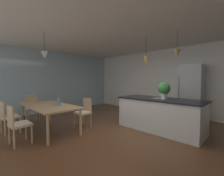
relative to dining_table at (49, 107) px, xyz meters
name	(u,v)px	position (x,y,z in m)	size (l,w,h in m)	color
ground_plane	(118,135)	(1.61, 1.12, -0.68)	(10.00, 8.40, 0.04)	brown
ceiling_slab	(118,27)	(1.61, 1.12, 2.10)	(10.00, 8.40, 0.12)	white
wall_back_kitchen	(171,82)	(1.61, 4.38, 0.69)	(10.00, 0.12, 2.70)	white
window_wall_left_glazing	(51,82)	(-2.45, 1.12, 0.69)	(0.06, 8.40, 2.70)	#9EB7C6
dining_table	(49,107)	(0.00, 0.00, 0.00)	(2.08, 0.99, 0.72)	tan
chair_far_right	(84,111)	(0.47, 0.87, -0.19)	(0.42, 0.42, 0.87)	tan
chair_near_right	(18,123)	(0.47, -0.87, -0.19)	(0.42, 0.42, 0.87)	tan
chair_window_end	(32,107)	(-1.41, 0.00, -0.19)	(0.44, 0.44, 0.87)	tan
chair_near_left	(8,116)	(-0.46, -0.87, -0.19)	(0.43, 0.43, 0.87)	tan
kitchen_island	(159,114)	(2.21, 2.22, -0.20)	(2.32, 0.95, 0.91)	silver
refrigerator	(192,93)	(2.51, 3.98, 0.31)	(0.72, 0.67, 1.95)	#B2B5B7
pendant_over_table	(44,55)	(0.05, -0.10, 1.43)	(0.17, 0.17, 0.70)	black
pendant_over_island_main	(146,61)	(1.75, 2.22, 1.33)	(0.18, 0.18, 0.85)	black
pendant_over_island_aux	(177,53)	(2.66, 2.22, 1.45)	(0.18, 0.18, 0.68)	black
potted_plant_on_island	(164,89)	(2.33, 2.22, 0.51)	(0.33, 0.33, 0.46)	beige
vase_on_dining_table	(59,102)	(0.31, 0.14, 0.16)	(0.10, 0.10, 0.20)	slate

